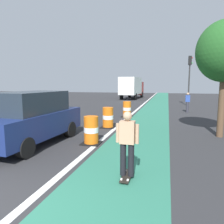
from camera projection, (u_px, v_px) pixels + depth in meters
bike_lane_strip at (150, 118)px, 14.56m from camera, size 2.50×80.00×0.01m
lane_divider_stripe at (128, 117)px, 14.93m from camera, size 0.20×80.00×0.01m
skateboarder_on_lane at (127, 143)px, 5.18m from camera, size 0.57×0.80×1.69m
parked_suv_nearest at (32, 118)px, 8.18m from camera, size 2.11×4.69×2.04m
traffic_barrel_front at (91, 130)px, 8.27m from camera, size 0.73×0.73×1.09m
traffic_barrel_mid at (108, 118)px, 11.30m from camera, size 0.73×0.73×1.09m
traffic_barrel_back at (127, 109)px, 14.95m from camera, size 0.73×0.73×1.09m
delivery_truck_down_block at (132, 87)px, 32.39m from camera, size 2.76×7.73×3.23m
traffic_light_corner at (190, 72)px, 21.61m from camera, size 0.41×0.32×5.10m
pedestrian_crossing at (188, 102)px, 17.14m from camera, size 0.34×0.20×1.61m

